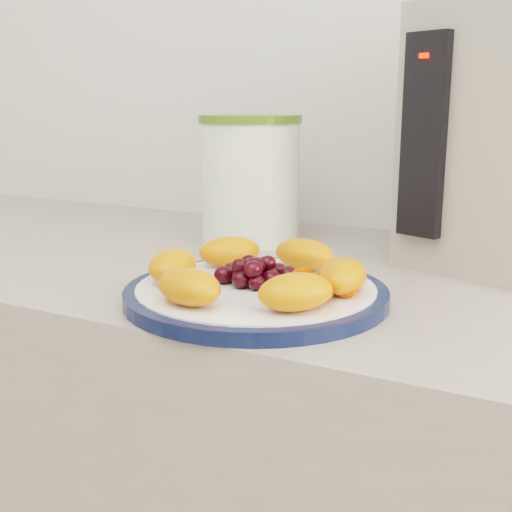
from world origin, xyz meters
The scene contains 7 objects.
plate_rim centered at (-0.11, 1.04, 0.91)m, with size 0.29×0.29×0.01m, color #0C173A.
plate_face centered at (-0.11, 1.04, 0.91)m, with size 0.26×0.26×0.02m, color white.
canister centered at (-0.27, 1.31, 0.99)m, with size 0.15×0.15×0.18m, color #48741A.
canister_lid centered at (-0.27, 1.31, 1.09)m, with size 0.16×0.16×0.01m, color #4A6E20.
appliance_panel centered at (0.01, 1.24, 1.07)m, with size 0.06×0.02×0.25m, color black.
appliance_led centered at (0.01, 1.23, 1.16)m, with size 0.01×0.01×0.01m, color #FF0C05.
fruit_plate centered at (-0.11, 1.04, 0.93)m, with size 0.25×0.25×0.04m.
Camera 1 is at (0.20, 0.44, 1.11)m, focal length 45.00 mm.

